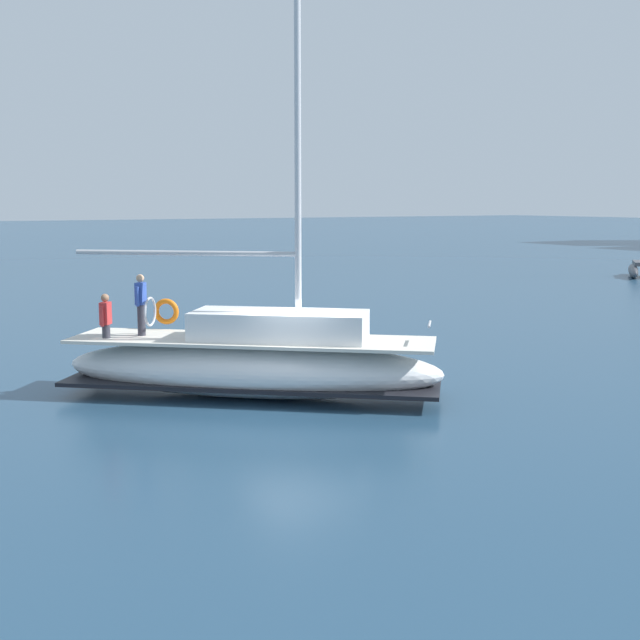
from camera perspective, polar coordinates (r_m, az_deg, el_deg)
The scene contains 3 objects.
ground_plane at distance 20.50m, azimuth -1.54°, elevation -5.59°, with size 400.00×400.00×0.00m, color navy.
main_sailboat at distance 20.83m, azimuth -4.53°, elevation -2.86°, with size 8.03×8.88×11.62m.
mooring_buoy at distance 27.57m, azimuth -3.84°, elevation -1.55°, with size 0.76×0.76×0.98m.
Camera 1 is at (17.37, -9.72, 4.88)m, focal length 46.43 mm.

